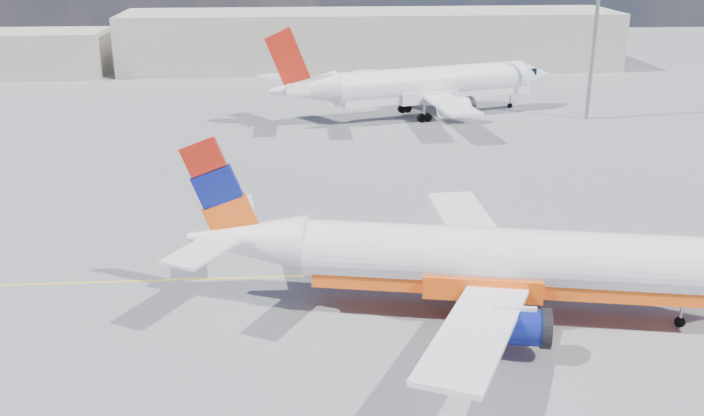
{
  "coord_description": "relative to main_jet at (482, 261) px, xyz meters",
  "views": [
    {
      "loc": [
        -6.14,
        -38.57,
        18.98
      ],
      "look_at": [
        -2.92,
        4.72,
        3.5
      ],
      "focal_mm": 40.0,
      "sensor_mm": 36.0,
      "label": 1
    }
  ],
  "objects": [
    {
      "name": "main_jet",
      "position": [
        0.0,
        0.0,
        0.0
      ],
      "size": [
        30.51,
        23.55,
        9.21
      ],
      "rotation": [
        0.0,
        0.0,
        -0.2
      ],
      "color": "white",
      "rests_on": "ground"
    },
    {
      "name": "floodlight_mast",
      "position": [
        21.5,
        43.3,
        8.06
      ],
      "size": [
        1.35,
        1.35,
        18.56
      ],
      "color": "gray",
      "rests_on": "ground"
    },
    {
      "name": "traffic_cone",
      "position": [
        -1.87,
        -5.5,
        -2.81
      ],
      "size": [
        0.38,
        0.38,
        0.53
      ],
      "color": "white",
      "rests_on": "ground"
    },
    {
      "name": "taxi_line",
      "position": [
        -3.17,
        5.56,
        -3.06
      ],
      "size": [
        70.0,
        0.15,
        0.01
      ],
      "primitive_type": "cube",
      "color": "yellow",
      "rests_on": "ground"
    },
    {
      "name": "second_jet",
      "position": [
        4.33,
        45.79,
        0.29
      ],
      "size": [
        33.21,
        25.25,
        10.07
      ],
      "rotation": [
        0.0,
        0.0,
        0.31
      ],
      "color": "white",
      "rests_on": "ground"
    },
    {
      "name": "terminal_annex",
      "position": [
        -48.17,
        74.56,
        -0.07
      ],
      "size": [
        26.0,
        10.0,
        6.0
      ],
      "primitive_type": "cube",
      "color": "beige",
      "rests_on": "ground"
    },
    {
      "name": "ground",
      "position": [
        -3.17,
        2.56,
        -3.07
      ],
      "size": [
        240.0,
        240.0,
        0.0
      ],
      "primitive_type": "plane",
      "color": "slate",
      "rests_on": "ground"
    },
    {
      "name": "terminal_main",
      "position": [
        1.83,
        77.56,
        0.93
      ],
      "size": [
        70.0,
        14.0,
        8.0
      ],
      "primitive_type": "cube",
      "color": "beige",
      "rests_on": "ground"
    }
  ]
}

